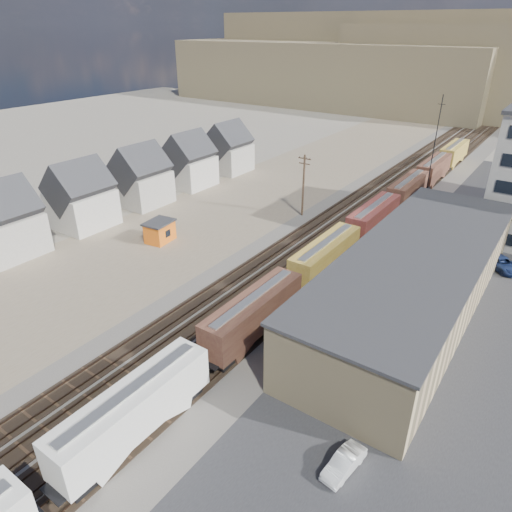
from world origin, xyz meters
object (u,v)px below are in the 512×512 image
Objects in this scene: freight_train at (352,234)px; parked_car_white at (344,463)px; utility_pole_north at (303,184)px; maintenance_shed at (160,231)px; parked_car_blue at (502,264)px.

parked_car_white is (14.04, -31.73, -2.13)m from freight_train.
utility_pole_north reaches higher than maintenance_shed.
parked_car_blue is (30.07, -1.40, -4.52)m from utility_pole_north.
freight_train is 26.37× the size of maintenance_shed.
freight_train reaches higher than maintenance_shed.
utility_pole_north is (-12.30, 8.28, 2.50)m from freight_train.
parked_car_blue is at bearing 21.17° from freight_train.
utility_pole_north is 2.20× the size of maintenance_shed.
maintenance_shed is (-24.01, -12.14, -1.22)m from freight_train.
parked_car_blue is (3.74, 38.61, 0.12)m from parked_car_white.
maintenance_shed is at bearing -119.82° from utility_pole_north.
utility_pole_north is 48.12m from parked_car_white.
parked_car_blue is at bearing 92.25° from parked_car_white.
parked_car_white is at bearing -142.74° from parked_car_blue.
freight_train is at bearing 26.82° from maintenance_shed.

